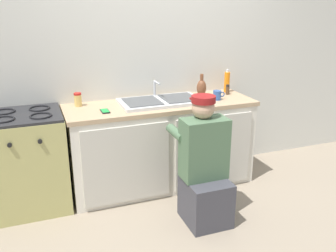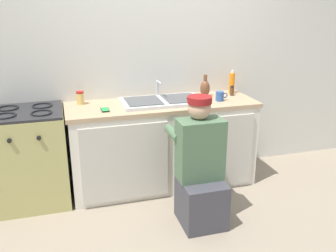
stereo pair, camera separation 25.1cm
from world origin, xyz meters
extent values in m
plane|color=gray|center=(0.00, 0.00, 0.00)|extent=(12.00, 12.00, 0.00)
cube|color=silver|center=(0.00, 0.65, 1.25)|extent=(6.00, 0.10, 2.50)
cube|color=silver|center=(0.00, 0.30, 0.42)|extent=(1.83, 0.60, 0.84)
cube|color=beige|center=(-0.44, -0.01, 0.42)|extent=(0.81, 0.02, 0.74)
cube|color=beige|center=(0.44, -0.01, 0.42)|extent=(0.81, 0.02, 0.74)
cube|color=tan|center=(0.00, 0.30, 0.86)|extent=(1.87, 0.62, 0.04)
cube|color=silver|center=(0.00, 0.30, 0.89)|extent=(0.80, 0.44, 0.03)
cube|color=#4C4F51|center=(-0.19, 0.30, 0.91)|extent=(0.33, 0.35, 0.01)
cube|color=#4C4F51|center=(0.19, 0.30, 0.91)|extent=(0.33, 0.35, 0.01)
cylinder|color=#B7BABF|center=(0.00, 0.49, 0.97)|extent=(0.02, 0.02, 0.18)
cylinder|color=#B7BABF|center=(0.00, 0.41, 1.06)|extent=(0.02, 0.16, 0.02)
cube|color=tan|center=(-1.27, 0.30, 0.44)|extent=(0.66, 0.60, 0.87)
cube|color=#262628|center=(-1.27, 0.30, 0.89)|extent=(0.65, 0.59, 0.02)
torus|color=black|center=(-1.42, 0.18, 0.90)|extent=(0.19, 0.19, 0.02)
torus|color=black|center=(-1.13, 0.18, 0.90)|extent=(0.19, 0.19, 0.02)
torus|color=black|center=(-1.42, 0.42, 0.90)|extent=(0.19, 0.19, 0.02)
torus|color=black|center=(-1.13, 0.42, 0.90)|extent=(0.19, 0.19, 0.02)
cylinder|color=black|center=(-1.39, -0.01, 0.74)|extent=(0.04, 0.02, 0.04)
cylinder|color=black|center=(-1.16, -0.01, 0.74)|extent=(0.04, 0.02, 0.04)
cube|color=#3F3F47|center=(0.12, -0.50, 0.20)|extent=(0.36, 0.40, 0.40)
cube|color=#4C6B4C|center=(0.12, -0.44, 0.66)|extent=(0.38, 0.22, 0.52)
sphere|color=tan|center=(0.12, -0.40, 1.01)|extent=(0.19, 0.19, 0.19)
cylinder|color=maroon|center=(0.12, -0.40, 1.08)|extent=(0.20, 0.20, 0.06)
cube|color=maroon|center=(0.12, -0.31, 1.06)|extent=(0.13, 0.09, 0.02)
cylinder|color=#4C6B4C|center=(-0.05, -0.24, 0.75)|extent=(0.08, 0.30, 0.08)
cylinder|color=#4C6B4C|center=(0.29, -0.24, 0.75)|extent=(0.08, 0.30, 0.08)
cube|color=black|center=(-0.57, 0.20, 0.88)|extent=(0.07, 0.14, 0.01)
cube|color=green|center=(-0.57, 0.20, 0.89)|extent=(0.06, 0.12, 0.00)
cylinder|color=#DBB760|center=(-0.77, 0.47, 0.93)|extent=(0.07, 0.07, 0.11)
cylinder|color=#B21E19|center=(-0.77, 0.47, 1.00)|extent=(0.07, 0.07, 0.02)
cylinder|color=#335699|center=(0.57, 0.21, 0.92)|extent=(0.08, 0.08, 0.09)
torus|color=#335699|center=(0.63, 0.21, 0.93)|extent=(0.06, 0.01, 0.06)
cylinder|color=#513823|center=(0.78, 0.37, 0.92)|extent=(0.04, 0.04, 0.08)
cylinder|color=black|center=(0.78, 0.37, 0.97)|extent=(0.04, 0.04, 0.02)
ellipsoid|color=brown|center=(0.49, 0.42, 0.96)|extent=(0.10, 0.10, 0.17)
cylinder|color=brown|center=(0.49, 0.42, 1.08)|extent=(0.04, 0.04, 0.06)
cylinder|color=orange|center=(0.82, 0.47, 0.99)|extent=(0.06, 0.06, 0.22)
cylinder|color=white|center=(0.82, 0.47, 1.11)|extent=(0.03, 0.03, 0.03)
camera|label=1|loc=(-1.18, -3.04, 1.85)|focal=40.00mm
camera|label=2|loc=(-0.94, -3.12, 1.85)|focal=40.00mm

